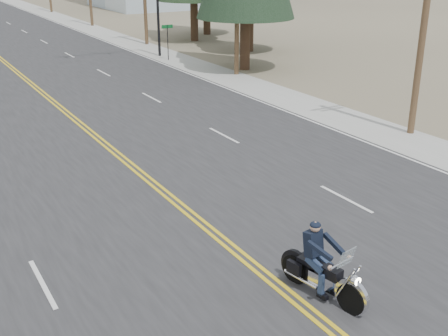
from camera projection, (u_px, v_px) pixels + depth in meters
name	position (u px, v px, depth m)	size (l,w,h in m)	color
ground_plane	(301.00, 306.00, 13.15)	(400.00, 400.00, 0.00)	#776D56
sidewalk_right	(44.00, 12.00, 74.72)	(3.00, 200.00, 0.01)	#A5A5A0
street_sign	(168.00, 36.00, 41.68)	(0.90, 0.06, 2.62)	black
utility_pole_a	(427.00, 3.00, 23.43)	(2.20, 0.30, 11.00)	brown
motorcyclist	(324.00, 263.00, 13.16)	(1.03, 2.41, 1.88)	black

